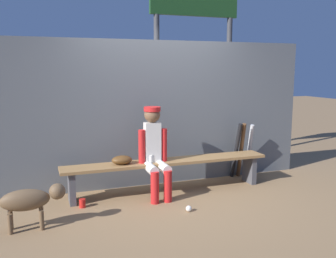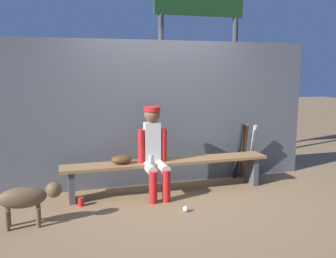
# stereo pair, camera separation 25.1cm
# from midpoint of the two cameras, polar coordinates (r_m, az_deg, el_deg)

# --- Properties ---
(ground_plane) EXTENTS (30.00, 30.00, 0.00)m
(ground_plane) POSITION_cam_midpoint_polar(r_m,az_deg,el_deg) (5.43, -1.34, -9.59)
(ground_plane) COLOR olive
(chainlink_fence) EXTENTS (4.84, 0.03, 2.16)m
(chainlink_fence) POSITION_cam_midpoint_polar(r_m,az_deg,el_deg) (5.58, -2.77, 2.34)
(chainlink_fence) COLOR #595E63
(chainlink_fence) RESTS_ON ground_plane
(dugout_bench) EXTENTS (2.98, 0.36, 0.46)m
(dugout_bench) POSITION_cam_midpoint_polar(r_m,az_deg,el_deg) (5.32, -1.36, -5.79)
(dugout_bench) COLOR olive
(dugout_bench) RESTS_ON ground_plane
(player_seated) EXTENTS (0.41, 0.55, 1.24)m
(player_seated) POSITION_cam_midpoint_polar(r_m,az_deg,el_deg) (5.08, -3.45, -3.05)
(player_seated) COLOR silver
(player_seated) RESTS_ON ground_plane
(baseball_glove) EXTENTS (0.28, 0.20, 0.12)m
(baseball_glove) POSITION_cam_midpoint_polar(r_m,az_deg,el_deg) (5.12, -8.47, -4.72)
(baseball_glove) COLOR #593819
(baseball_glove) RESTS_ON dugout_bench
(bat_aluminum_black) EXTENTS (0.07, 0.28, 0.91)m
(bat_aluminum_black) POSITION_cam_midpoint_polar(r_m,az_deg,el_deg) (6.01, 9.21, -3.33)
(bat_aluminum_black) COLOR black
(bat_aluminum_black) RESTS_ON ground_plane
(bat_wood_dark) EXTENTS (0.12, 0.29, 0.91)m
(bat_wood_dark) POSITION_cam_midpoint_polar(r_m,az_deg,el_deg) (6.07, 9.99, -3.25)
(bat_wood_dark) COLOR brown
(bat_wood_dark) RESTS_ON ground_plane
(bat_aluminum_silver) EXTENTS (0.10, 0.25, 0.87)m
(bat_aluminum_silver) POSITION_cam_midpoint_polar(r_m,az_deg,el_deg) (6.23, 11.21, -3.16)
(bat_aluminum_silver) COLOR #B7B7BC
(bat_aluminum_silver) RESTS_ON ground_plane
(baseball) EXTENTS (0.07, 0.07, 0.07)m
(baseball) POSITION_cam_midpoint_polar(r_m,az_deg,el_deg) (4.71, 1.64, -12.10)
(baseball) COLOR white
(baseball) RESTS_ON ground_plane
(cup_on_ground) EXTENTS (0.08, 0.08, 0.11)m
(cup_on_ground) POSITION_cam_midpoint_polar(r_m,az_deg,el_deg) (4.98, -14.43, -10.97)
(cup_on_ground) COLOR red
(cup_on_ground) RESTS_ON ground_plane
(cup_on_bench) EXTENTS (0.08, 0.08, 0.11)m
(cup_on_bench) POSITION_cam_midpoint_polar(r_m,az_deg,el_deg) (5.17, -4.04, -4.56)
(cup_on_bench) COLOR silver
(cup_on_bench) RESTS_ON dugout_bench
(scoreboard) EXTENTS (1.94, 0.27, 3.82)m
(scoreboard) POSITION_cam_midpoint_polar(r_m,az_deg,el_deg) (6.98, 3.47, 16.57)
(scoreboard) COLOR #3F3F42
(scoreboard) RESTS_ON ground_plane
(dog) EXTENTS (0.84, 0.20, 0.49)m
(dog) POSITION_cam_midpoint_polar(r_m,az_deg,el_deg) (4.43, -21.87, -10.06)
(dog) COLOR brown
(dog) RESTS_ON ground_plane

